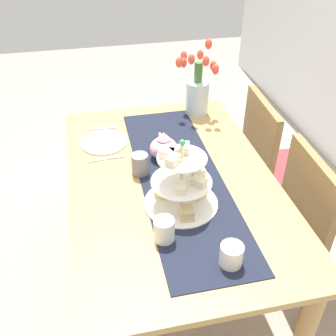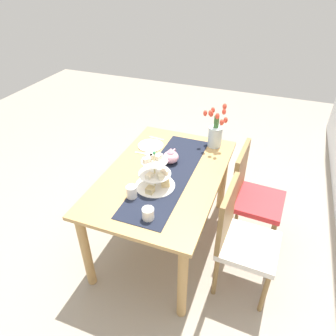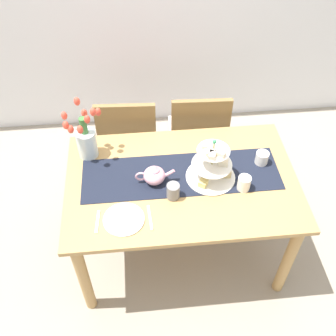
{
  "view_description": "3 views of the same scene",
  "coord_description": "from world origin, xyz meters",
  "px_view_note": "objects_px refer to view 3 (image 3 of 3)",
  "views": [
    {
      "loc": [
        1.36,
        -0.31,
        1.82
      ],
      "look_at": [
        0.01,
        -0.02,
        0.82
      ],
      "focal_mm": 42.49,
      "sensor_mm": 36.0,
      "label": 1
    },
    {
      "loc": [
        1.86,
        0.74,
        2.2
      ],
      "look_at": [
        0.05,
        0.06,
        0.85
      ],
      "focal_mm": 33.16,
      "sensor_mm": 36.0,
      "label": 2
    },
    {
      "loc": [
        -0.24,
        -1.59,
        2.56
      ],
      "look_at": [
        -0.08,
        0.08,
        0.78
      ],
      "focal_mm": 42.78,
      "sensor_mm": 36.0,
      "label": 3
    }
  ],
  "objects_px": {
    "chair_left": "(129,138)",
    "mug_grey": "(173,191)",
    "knife_left": "(150,218)",
    "chair_right": "(197,134)",
    "teapot": "(154,175)",
    "dinner_plate_left": "(124,219)",
    "tiered_cake_stand": "(212,165)",
    "tulip_vase": "(86,138)",
    "fork_left": "(98,222)",
    "mug_white_text": "(244,183)",
    "cream_jug": "(262,158)",
    "dining_table": "(181,192)"
  },
  "relations": [
    {
      "from": "tulip_vase",
      "to": "knife_left",
      "type": "relative_size",
      "value": 2.42
    },
    {
      "from": "chair_right",
      "to": "mug_grey",
      "type": "height_order",
      "value": "chair_right"
    },
    {
      "from": "tiered_cake_stand",
      "to": "cream_jug",
      "type": "relative_size",
      "value": 3.58
    },
    {
      "from": "tiered_cake_stand",
      "to": "teapot",
      "type": "xyz_separation_m",
      "value": [
        -0.34,
        -0.0,
        -0.04
      ]
    },
    {
      "from": "chair_right",
      "to": "dinner_plate_left",
      "type": "distance_m",
      "value": 1.13
    },
    {
      "from": "mug_grey",
      "to": "fork_left",
      "type": "bearing_deg",
      "value": -162.29
    },
    {
      "from": "tulip_vase",
      "to": "dinner_plate_left",
      "type": "bearing_deg",
      "value": -68.47
    },
    {
      "from": "chair_right",
      "to": "dinner_plate_left",
      "type": "height_order",
      "value": "chair_right"
    },
    {
      "from": "chair_left",
      "to": "cream_jug",
      "type": "relative_size",
      "value": 10.71
    },
    {
      "from": "dinner_plate_left",
      "to": "mug_grey",
      "type": "height_order",
      "value": "mug_grey"
    },
    {
      "from": "chair_left",
      "to": "cream_jug",
      "type": "xyz_separation_m",
      "value": [
        0.83,
        -0.59,
        0.29
      ]
    },
    {
      "from": "tiered_cake_stand",
      "to": "dinner_plate_left",
      "type": "xyz_separation_m",
      "value": [
        -0.53,
        -0.27,
        -0.1
      ]
    },
    {
      "from": "dinner_plate_left",
      "to": "chair_left",
      "type": "bearing_deg",
      "value": 87.8
    },
    {
      "from": "chair_right",
      "to": "tiered_cake_stand",
      "type": "height_order",
      "value": "tiered_cake_stand"
    },
    {
      "from": "knife_left",
      "to": "chair_left",
      "type": "bearing_deg",
      "value": 96.57
    },
    {
      "from": "fork_left",
      "to": "knife_left",
      "type": "height_order",
      "value": "same"
    },
    {
      "from": "cream_jug",
      "to": "mug_grey",
      "type": "bearing_deg",
      "value": -159.22
    },
    {
      "from": "chair_right",
      "to": "teapot",
      "type": "relative_size",
      "value": 3.82
    },
    {
      "from": "chair_left",
      "to": "mug_grey",
      "type": "height_order",
      "value": "chair_left"
    },
    {
      "from": "knife_left",
      "to": "cream_jug",
      "type": "bearing_deg",
      "value": 26.36
    },
    {
      "from": "mug_white_text",
      "to": "chair_right",
      "type": "bearing_deg",
      "value": 100.26
    },
    {
      "from": "fork_left",
      "to": "mug_white_text",
      "type": "height_order",
      "value": "mug_white_text"
    },
    {
      "from": "chair_left",
      "to": "knife_left",
      "type": "bearing_deg",
      "value": -83.43
    },
    {
      "from": "mug_white_text",
      "to": "cream_jug",
      "type": "bearing_deg",
      "value": 51.14
    },
    {
      "from": "chair_left",
      "to": "tiered_cake_stand",
      "type": "xyz_separation_m",
      "value": [
        0.5,
        -0.68,
        0.35
      ]
    },
    {
      "from": "dinner_plate_left",
      "to": "chair_right",
      "type": "bearing_deg",
      "value": 59.07
    },
    {
      "from": "tulip_vase",
      "to": "knife_left",
      "type": "bearing_deg",
      "value": -56.43
    },
    {
      "from": "tiered_cake_stand",
      "to": "mug_white_text",
      "type": "height_order",
      "value": "tiered_cake_stand"
    },
    {
      "from": "cream_jug",
      "to": "mug_white_text",
      "type": "distance_m",
      "value": 0.25
    },
    {
      "from": "mug_grey",
      "to": "tiered_cake_stand",
      "type": "bearing_deg",
      "value": 28.02
    },
    {
      "from": "chair_right",
      "to": "teapot",
      "type": "distance_m",
      "value": 0.84
    },
    {
      "from": "tulip_vase",
      "to": "mug_grey",
      "type": "xyz_separation_m",
      "value": [
        0.5,
        -0.4,
        -0.09
      ]
    },
    {
      "from": "tiered_cake_stand",
      "to": "knife_left",
      "type": "relative_size",
      "value": 1.79
    },
    {
      "from": "chair_right",
      "to": "teapot",
      "type": "xyz_separation_m",
      "value": [
        -0.38,
        -0.68,
        0.31
      ]
    },
    {
      "from": "chair_right",
      "to": "teapot",
      "type": "height_order",
      "value": "chair_right"
    },
    {
      "from": "teapot",
      "to": "dinner_plate_left",
      "type": "distance_m",
      "value": 0.33
    },
    {
      "from": "chair_left",
      "to": "fork_left",
      "type": "relative_size",
      "value": 6.07
    },
    {
      "from": "knife_left",
      "to": "mug_grey",
      "type": "xyz_separation_m",
      "value": [
        0.14,
        0.14,
        0.05
      ]
    },
    {
      "from": "mug_grey",
      "to": "chair_left",
      "type": "bearing_deg",
      "value": 107.38
    },
    {
      "from": "tulip_vase",
      "to": "cream_jug",
      "type": "xyz_separation_m",
      "value": [
        1.08,
        -0.18,
        -0.1
      ]
    },
    {
      "from": "teapot",
      "to": "knife_left",
      "type": "bearing_deg",
      "value": -99.32
    },
    {
      "from": "chair_right",
      "to": "mug_grey",
      "type": "xyz_separation_m",
      "value": [
        -0.28,
        -0.81,
        0.3
      ]
    },
    {
      "from": "dining_table",
      "to": "dinner_plate_left",
      "type": "distance_m",
      "value": 0.46
    },
    {
      "from": "dining_table",
      "to": "cream_jug",
      "type": "height_order",
      "value": "cream_jug"
    },
    {
      "from": "tulip_vase",
      "to": "knife_left",
      "type": "distance_m",
      "value": 0.66
    },
    {
      "from": "tulip_vase",
      "to": "mug_white_text",
      "type": "height_order",
      "value": "tulip_vase"
    },
    {
      "from": "chair_left",
      "to": "tulip_vase",
      "type": "relative_size",
      "value": 2.21
    },
    {
      "from": "chair_left",
      "to": "knife_left",
      "type": "distance_m",
      "value": 0.98
    },
    {
      "from": "tulip_vase",
      "to": "dining_table",
      "type": "bearing_deg",
      "value": -25.63
    },
    {
      "from": "tulip_vase",
      "to": "mug_white_text",
      "type": "distance_m",
      "value": 1.0
    }
  ]
}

